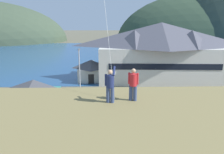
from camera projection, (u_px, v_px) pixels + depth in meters
name	position (u px, v px, depth m)	size (l,w,h in m)	color
ground_plane	(107.00, 137.00, 21.77)	(600.00, 600.00, 0.00)	#66604C
parking_lot_pad	(107.00, 116.00, 26.60)	(40.00, 20.00, 0.10)	gray
bay_water	(106.00, 54.00, 79.82)	(360.00, 84.00, 0.03)	navy
far_hill_east_peak	(205.00, 41.00, 134.54)	(112.63, 48.24, 59.96)	#334733
harbor_lodge	(161.00, 50.00, 42.13)	(25.98, 12.72, 11.50)	beige
storage_shed_near_lot	(35.00, 96.00, 27.08)	(6.48, 5.06, 4.52)	#338475
storage_shed_waterside	(91.00, 70.00, 42.44)	(5.83, 5.34, 4.29)	beige
wharf_dock	(104.00, 66.00, 55.96)	(3.20, 13.66, 0.70)	#70604C
moored_boat_wharfside	(90.00, 67.00, 52.05)	(2.68, 6.99, 2.16)	silver
moored_boat_outer_mooring	(116.00, 62.00, 59.24)	(2.48, 6.13, 2.16)	#23564C
moored_boat_inner_slip	(91.00, 67.00, 53.07)	(1.91, 5.68, 2.16)	navy
parked_car_corner_spot	(176.00, 101.00, 29.00)	(4.33, 2.31, 1.82)	black
parked_car_front_row_silver	(120.00, 127.00, 21.76)	(4.20, 2.06, 1.82)	red
parked_car_mid_row_near	(101.00, 102.00, 28.46)	(4.26, 2.18, 1.82)	#236633
parked_car_front_row_red	(35.00, 124.00, 22.32)	(4.26, 2.16, 1.82)	red
parked_car_back_row_left	(219.00, 127.00, 21.73)	(4.22, 2.10, 1.82)	navy
parking_light_pole	(80.00, 72.00, 30.74)	(0.24, 0.78, 7.75)	#ADADB2
person_kite_flyer	(110.00, 85.00, 10.76)	(0.57, 0.64, 1.86)	#384770
person_companion	(133.00, 84.00, 11.04)	(0.53, 0.40, 1.74)	#384770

